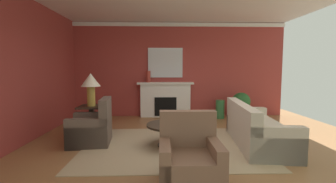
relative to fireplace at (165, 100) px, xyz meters
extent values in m
plane|color=olive|center=(0.33, -2.94, -0.54)|extent=(8.47, 8.47, 0.00)
cube|color=#9E3833|center=(0.33, 0.21, 0.99)|extent=(7.11, 0.12, 3.05)
cube|color=#9E3833|center=(-2.99, -2.64, 0.99)|extent=(0.12, 6.78, 3.05)
cube|color=white|center=(0.33, 0.13, 2.44)|extent=(7.11, 0.08, 0.12)
cube|color=tan|center=(0.06, -2.93, -0.53)|extent=(3.46, 2.64, 0.01)
cube|color=white|center=(0.00, 0.01, 0.00)|extent=(1.60, 0.25, 1.07)
cube|color=black|center=(0.00, -0.01, -0.19)|extent=(0.70, 0.26, 0.60)
cube|color=white|center=(0.00, -0.02, 0.56)|extent=(1.80, 0.35, 0.06)
cube|color=silver|center=(0.00, 0.12, 1.22)|extent=(1.12, 0.04, 0.95)
cube|color=beige|center=(1.83, -2.93, -0.31)|extent=(1.11, 2.18, 0.45)
cube|color=beige|center=(1.48, -2.89, 0.11)|extent=(0.42, 2.11, 0.40)
cube|color=beige|center=(1.73, -3.87, -0.23)|extent=(0.92, 0.29, 0.62)
cube|color=beige|center=(1.93, -1.98, -0.23)|extent=(0.92, 0.29, 0.62)
cube|color=brown|center=(-1.61, -2.75, -0.32)|extent=(0.87, 0.87, 0.44)
cube|color=brown|center=(-1.29, -2.72, 0.16)|extent=(0.24, 0.81, 0.51)
cube|color=brown|center=(-1.64, -2.42, -0.24)|extent=(0.81, 0.22, 0.60)
cube|color=brown|center=(-1.58, -3.08, -0.24)|extent=(0.81, 0.22, 0.60)
cube|color=brown|center=(0.23, -4.57, -0.32)|extent=(0.80, 0.80, 0.44)
cube|color=brown|center=(0.23, -4.25, 0.16)|extent=(0.80, 0.16, 0.51)
cube|color=brown|center=(-0.10, -4.57, -0.24)|extent=(0.14, 0.80, 0.60)
cube|color=brown|center=(0.56, -4.57, -0.24)|extent=(0.14, 0.80, 0.60)
cylinder|color=#2D2319|center=(0.06, -2.93, -0.11)|extent=(1.00, 1.00, 0.04)
cylinder|color=#2D2319|center=(0.06, -2.93, -0.33)|extent=(0.12, 0.12, 0.41)
cylinder|color=#2D2319|center=(0.06, -2.93, -0.52)|extent=(0.56, 0.56, 0.03)
cube|color=#2D2319|center=(-1.75, -2.14, 0.14)|extent=(0.56, 0.56, 0.04)
cube|color=#2D2319|center=(-1.75, -2.14, -0.21)|extent=(0.10, 0.10, 0.66)
cube|color=#2D2319|center=(-1.75, -2.14, -0.52)|extent=(0.45, 0.45, 0.04)
cylinder|color=#B28E38|center=(-1.75, -2.14, 0.39)|extent=(0.18, 0.18, 0.45)
cone|color=beige|center=(-1.75, -2.14, 0.76)|extent=(0.44, 0.44, 0.30)
cylinder|color=#33703D|center=(1.71, -0.30, -0.25)|extent=(0.27, 0.27, 0.58)
cylinder|color=#9E3328|center=(-0.55, -0.05, 0.77)|extent=(0.15, 0.15, 0.36)
cube|color=maroon|center=(0.23, -2.80, -0.07)|extent=(0.26, 0.19, 0.03)
cube|color=tan|center=(0.18, -2.99, -0.03)|extent=(0.28, 0.24, 0.05)
cube|color=navy|center=(0.07, -2.76, 0.01)|extent=(0.28, 0.21, 0.04)
cylinder|color=#A8754C|center=(2.31, -0.48, -0.39)|extent=(0.32, 0.32, 0.30)
sphere|color=#28602D|center=(2.31, -0.48, 0.02)|extent=(0.56, 0.56, 0.56)
camera|label=1|loc=(-0.15, -7.52, 1.00)|focal=25.02mm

